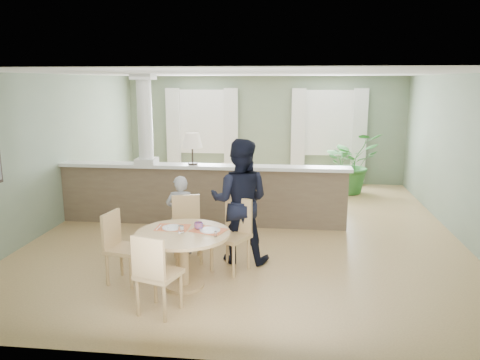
# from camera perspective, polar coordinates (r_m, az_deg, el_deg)

# --- Properties ---
(ground) EXTENTS (8.00, 8.00, 0.00)m
(ground) POSITION_cam_1_polar(r_m,az_deg,el_deg) (8.35, 1.18, -6.01)
(ground) COLOR tan
(ground) RESTS_ON ground
(room_shell) EXTENTS (7.02, 8.02, 2.71)m
(room_shell) POSITION_cam_1_polar(r_m,az_deg,el_deg) (8.60, 1.44, 6.87)
(room_shell) COLOR gray
(room_shell) RESTS_ON ground
(pony_wall) EXTENTS (5.32, 0.38, 2.70)m
(pony_wall) POSITION_cam_1_polar(r_m,az_deg,el_deg) (8.49, -5.31, -0.80)
(pony_wall) COLOR #73604A
(pony_wall) RESTS_ON ground
(sofa) EXTENTS (2.93, 1.78, 0.80)m
(sofa) POSITION_cam_1_polar(r_m,az_deg,el_deg) (9.68, 2.24, -1.03)
(sofa) COLOR #88604A
(sofa) RESTS_ON ground
(houseplant) EXTENTS (1.66, 1.59, 1.43)m
(houseplant) POSITION_cam_1_polar(r_m,az_deg,el_deg) (11.18, 13.32, 2.06)
(houseplant) COLOR #2D6B2B
(houseplant) RESTS_ON ground
(dining_table) EXTENTS (1.20, 1.20, 0.82)m
(dining_table) POSITION_cam_1_polar(r_m,az_deg,el_deg) (5.98, -6.87, -7.68)
(dining_table) COLOR tan
(dining_table) RESTS_ON ground
(chair_far_boy) EXTENTS (0.54, 0.54, 0.95)m
(chair_far_boy) POSITION_cam_1_polar(r_m,az_deg,el_deg) (6.89, -6.49, -5.48)
(chair_far_boy) COLOR tan
(chair_far_boy) RESTS_ON ground
(chair_far_man) EXTENTS (0.61, 0.61, 1.00)m
(chair_far_man) POSITION_cam_1_polar(r_m,az_deg,el_deg) (6.50, -0.80, -6.21)
(chair_far_man) COLOR tan
(chair_far_man) RESTS_ON ground
(chair_near) EXTENTS (0.54, 0.54, 0.95)m
(chair_near) POSITION_cam_1_polar(r_m,az_deg,el_deg) (5.34, -10.33, -10.89)
(chair_near) COLOR tan
(chair_near) RESTS_ON ground
(chair_side) EXTENTS (0.49, 0.49, 0.93)m
(chair_side) POSITION_cam_1_polar(r_m,az_deg,el_deg) (6.30, -14.45, -7.56)
(chair_side) COLOR tan
(chair_side) RESTS_ON ground
(child_person) EXTENTS (0.48, 0.35, 1.21)m
(child_person) POSITION_cam_1_polar(r_m,az_deg,el_deg) (7.12, -7.22, -4.24)
(child_person) COLOR #939397
(child_person) RESTS_ON ground
(man_person) EXTENTS (0.91, 0.73, 1.79)m
(man_person) POSITION_cam_1_polar(r_m,az_deg,el_deg) (6.69, -0.02, -2.58)
(man_person) COLOR black
(man_person) RESTS_ON ground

